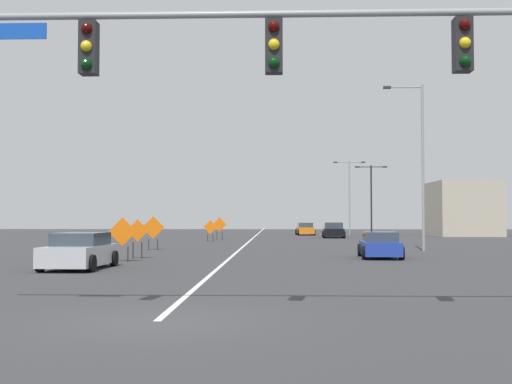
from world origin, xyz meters
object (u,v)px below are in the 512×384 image
street_lamp_mid_right (420,160)px  car_silver_passing (80,252)px  street_lamp_far_left (349,191)px  car_black_approaching (333,231)px  car_orange_far (305,229)px  construction_sign_median_far (123,234)px  construction_sign_median_near (210,228)px  construction_sign_left_lane (153,229)px  traffic_signal_assembly (371,63)px  construction_sign_right_shoulder (138,233)px  street_lamp_near_right (371,194)px  car_blue_distant (380,246)px  construction_sign_left_shoulder (220,225)px

street_lamp_mid_right → car_silver_passing: size_ratio=2.32×
street_lamp_far_left → street_lamp_mid_right: street_lamp_mid_right is taller
street_lamp_far_left → car_silver_passing: size_ratio=1.95×
car_black_approaching → car_orange_far: bearing=104.2°
street_lamp_far_left → construction_sign_median_far: 46.70m
street_lamp_far_left → street_lamp_mid_right: bearing=-89.4°
construction_sign_median_near → construction_sign_median_far: 24.27m
construction_sign_left_lane → car_black_approaching: size_ratio=0.49×
car_orange_far → street_lamp_mid_right: bearing=-81.0°
car_orange_far → traffic_signal_assembly: bearing=-91.2°
street_lamp_mid_right → construction_sign_right_shoulder: bearing=-154.5°
street_lamp_near_right → car_blue_distant: 33.23m
traffic_signal_assembly → construction_sign_median_far: traffic_signal_assembly is taller
car_silver_passing → car_blue_distant: (12.72, 7.06, -0.06)m
construction_sign_left_lane → car_blue_distant: construction_sign_left_lane is taller
construction_sign_right_shoulder → car_orange_far: bearing=76.5°
construction_sign_median_near → car_blue_distant: size_ratio=0.44×
construction_sign_right_shoulder → car_orange_far: size_ratio=0.46×
traffic_signal_assembly → street_lamp_mid_right: 26.85m
street_lamp_near_right → construction_sign_median_far: bearing=-114.4°
car_orange_far → car_black_approaching: 9.54m
construction_sign_median_far → construction_sign_left_lane: (-0.64, 10.55, 0.03)m
car_silver_passing → car_blue_distant: 14.55m
car_black_approaching → construction_sign_median_far: bearing=-109.9°
construction_sign_left_lane → construction_sign_right_shoulder: (0.83, -8.31, -0.07)m
construction_sign_left_shoulder → car_silver_passing: size_ratio=0.47×
car_silver_passing → construction_sign_median_far: bearing=79.6°
street_lamp_near_right → car_blue_distant: size_ratio=1.79×
construction_sign_median_far → street_lamp_far_left: bearing=71.2°
traffic_signal_assembly → car_orange_far: (1.25, 59.89, -4.34)m
street_lamp_mid_right → construction_sign_left_lane: (-16.03, 1.06, -4.11)m
street_lamp_mid_right → car_blue_distant: street_lamp_mid_right is taller
street_lamp_near_right → construction_sign_left_shoulder: bearing=-152.2°
street_lamp_near_right → construction_sign_left_shoulder: 16.57m
street_lamp_far_left → construction_sign_left_shoulder: 20.91m
construction_sign_median_near → car_orange_far: 20.97m
traffic_signal_assembly → car_black_approaching: bearing=85.9°
car_silver_passing → construction_sign_left_shoulder: bearing=85.4°
car_black_approaching → construction_sign_left_shoulder: bearing=-150.8°
construction_sign_left_lane → car_black_approaching: construction_sign_left_lane is taller
construction_sign_left_lane → street_lamp_far_left: bearing=64.9°
construction_sign_right_shoulder → car_silver_passing: size_ratio=0.45×
street_lamp_near_right → car_black_approaching: bearing=-156.2°
construction_sign_median_far → construction_sign_right_shoulder: size_ratio=1.05×
street_lamp_far_left → construction_sign_left_lane: 37.17m
construction_sign_right_shoulder → car_black_approaching: bearing=69.1°
car_silver_passing → car_orange_far: car_silver_passing is taller
street_lamp_far_left → traffic_signal_assembly: bearing=-95.9°
car_silver_passing → car_orange_far: size_ratio=1.03×
construction_sign_left_shoulder → car_orange_far: construction_sign_left_shoulder is taller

